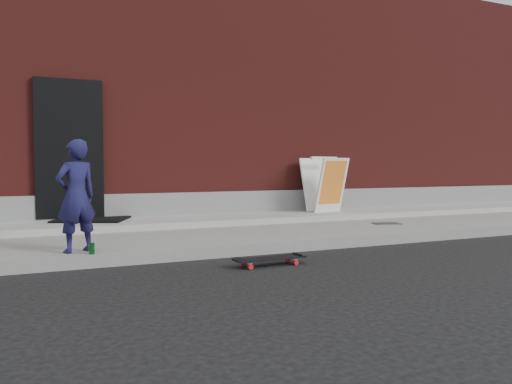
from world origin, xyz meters
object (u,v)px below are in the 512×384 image
skateboard (270,259)px  child (76,196)px  soda_can (92,249)px  pizza_sign (325,184)px

skateboard → child: bearing=155.1°
skateboard → soda_can: size_ratio=6.76×
child → soda_can: 0.63m
pizza_sign → soda_can: (-4.51, -2.43, -0.56)m
child → pizza_sign: bearing=-176.5°
pizza_sign → soda_can: bearing=-151.7°
soda_can → child: bearing=122.8°
pizza_sign → soda_can: size_ratio=8.59×
skateboard → soda_can: (-1.85, 0.71, 0.14)m
pizza_sign → soda_can: 5.15m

